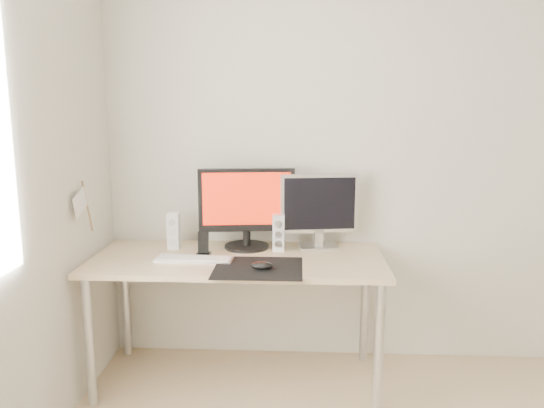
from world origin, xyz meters
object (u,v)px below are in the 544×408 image
object	(u,v)px
main_monitor	(247,205)
speaker_left	(174,231)
mouse	(262,266)
desk	(238,271)
second_monitor	(319,207)
speaker_right	(279,232)
keyboard	(194,259)
phone_dock	(204,248)

from	to	relation	value
main_monitor	speaker_left	world-z (taller)	main_monitor
mouse	desk	bearing A→B (deg)	123.06
mouse	speaker_left	bearing A→B (deg)	144.27
second_monitor	speaker_right	size ratio (longest dim) A/B	2.14
mouse	desk	world-z (taller)	mouse
second_monitor	keyboard	world-z (taller)	second_monitor
second_monitor	phone_dock	distance (m)	0.70
desk	keyboard	distance (m)	0.25
desk	main_monitor	xyz separation A→B (m)	(0.03, 0.18, 0.33)
desk	speaker_right	distance (m)	0.32
second_monitor	speaker_right	distance (m)	0.28
phone_dock	keyboard	bearing A→B (deg)	-111.89
mouse	speaker_right	size ratio (longest dim) A/B	0.54
keyboard	speaker_right	bearing A→B (deg)	26.37
mouse	phone_dock	xyz separation A→B (m)	(-0.34, 0.24, 0.02)
speaker_left	speaker_right	world-z (taller)	same
main_monitor	keyboard	world-z (taller)	main_monitor
speaker_left	keyboard	bearing A→B (deg)	-55.13
desk	speaker_left	size ratio (longest dim) A/B	7.60
desk	keyboard	xyz separation A→B (m)	(-0.23, -0.07, 0.09)
second_monitor	keyboard	size ratio (longest dim) A/B	1.06
second_monitor	mouse	bearing A→B (deg)	-124.02
speaker_left	keyboard	xyz separation A→B (m)	(0.16, -0.23, -0.10)
keyboard	phone_dock	size ratio (longest dim) A/B	3.15
second_monitor	speaker_right	world-z (taller)	second_monitor
main_monitor	speaker_left	bearing A→B (deg)	-176.30
speaker_left	phone_dock	world-z (taller)	speaker_left
desk	main_monitor	bearing A→B (deg)	79.59
mouse	desk	distance (m)	0.29
phone_dock	speaker_right	bearing A→B (deg)	17.85
second_monitor	speaker_left	size ratio (longest dim) A/B	2.14
mouse	phone_dock	distance (m)	0.42
main_monitor	second_monitor	size ratio (longest dim) A/B	1.22
speaker_left	speaker_right	bearing A→B (deg)	-0.97
desk	second_monitor	size ratio (longest dim) A/B	3.55
keyboard	speaker_left	bearing A→B (deg)	124.87
desk	main_monitor	distance (m)	0.38
speaker_left	keyboard	size ratio (longest dim) A/B	0.49
desk	main_monitor	world-z (taller)	main_monitor
mouse	desk	size ratio (longest dim) A/B	0.07
main_monitor	speaker_left	xyz separation A→B (m)	(-0.42, -0.03, -0.15)
main_monitor	mouse	bearing A→B (deg)	-74.41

